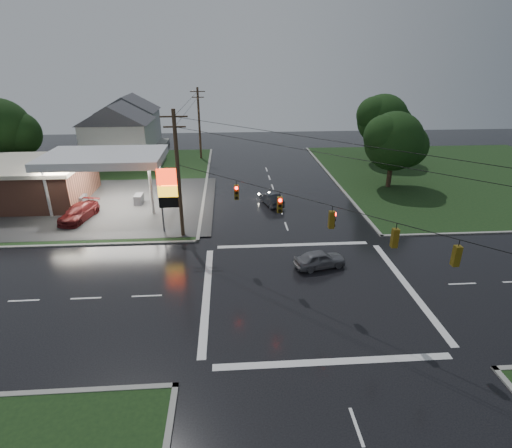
{
  "coord_description": "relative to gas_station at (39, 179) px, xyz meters",
  "views": [
    {
      "loc": [
        -5.25,
        -23.18,
        15.01
      ],
      "look_at": [
        -3.31,
        4.75,
        3.0
      ],
      "focal_mm": 28.0,
      "sensor_mm": 36.0,
      "label": 1
    }
  ],
  "objects": [
    {
      "name": "ground",
      "position": [
        25.68,
        -19.7,
        -2.55
      ],
      "size": [
        120.0,
        120.0,
        0.0
      ],
      "primitive_type": "plane",
      "color": "black",
      "rests_on": "ground"
    },
    {
      "name": "car_pump",
      "position": [
        5.73,
        -5.7,
        -1.79
      ],
      "size": [
        3.22,
        5.53,
        1.51
      ],
      "primitive_type": "imported",
      "rotation": [
        0.0,
        0.0,
        -0.23
      ],
      "color": "#5E1515",
      "rests_on": "ground"
    },
    {
      "name": "traffic_signals",
      "position": [
        25.69,
        -19.72,
        3.93
      ],
      "size": [
        26.87,
        26.87,
        1.47
      ],
      "color": "black",
      "rests_on": "ground"
    },
    {
      "name": "house_near",
      "position": [
        4.73,
        16.3,
        1.86
      ],
      "size": [
        11.05,
        8.48,
        8.6
      ],
      "color": "silver",
      "rests_on": "ground"
    },
    {
      "name": "car_crossing",
      "position": [
        27.11,
        -16.58,
        -1.88
      ],
      "size": [
        4.18,
        2.44,
        1.34
      ],
      "primitive_type": "imported",
      "rotation": [
        0.0,
        0.0,
        1.81
      ],
      "color": "slate",
      "rests_on": "ground"
    },
    {
      "name": "house_far",
      "position": [
        3.73,
        28.3,
        1.86
      ],
      "size": [
        11.05,
        8.48,
        8.6
      ],
      "color": "silver",
      "rests_on": "ground"
    },
    {
      "name": "car_north",
      "position": [
        24.88,
        -2.81,
        -1.91
      ],
      "size": [
        2.45,
        4.12,
        1.28
      ],
      "primitive_type": "imported",
      "rotation": [
        0.0,
        0.0,
        3.44
      ],
      "color": "black",
      "rests_on": "ground"
    },
    {
      "name": "utility_pole_n",
      "position": [
        16.18,
        18.3,
        2.92
      ],
      "size": [
        2.2,
        0.32,
        10.5
      ],
      "color": "#382619",
      "rests_on": "ground"
    },
    {
      "name": "pylon_sign",
      "position": [
        15.18,
        -9.2,
        1.46
      ],
      "size": [
        2.0,
        0.35,
        6.0
      ],
      "color": "#59595E",
      "rests_on": "ground"
    },
    {
      "name": "grass_nw",
      "position": [
        -0.32,
        6.3,
        -2.51
      ],
      "size": [
        36.0,
        36.0,
        0.08
      ],
      "primitive_type": "cube",
      "color": "black",
      "rests_on": "ground"
    },
    {
      "name": "tree_ne_far",
      "position": [
        42.83,
        14.29,
        3.63
      ],
      "size": [
        8.46,
        7.2,
        9.8
      ],
      "color": "black",
      "rests_on": "ground"
    },
    {
      "name": "gas_station",
      "position": [
        0.0,
        0.0,
        0.0
      ],
      "size": [
        26.2,
        18.0,
        5.6
      ],
      "color": "#2D2D2D",
      "rests_on": "ground"
    },
    {
      "name": "tree_nw_behind",
      "position": [
        -8.17,
        10.29,
        3.63
      ],
      "size": [
        8.93,
        7.6,
        10.0
      ],
      "color": "black",
      "rests_on": "ground"
    },
    {
      "name": "grass_ne",
      "position": [
        51.68,
        6.3,
        -2.51
      ],
      "size": [
        36.0,
        36.0,
        0.08
      ],
      "primitive_type": "cube",
      "color": "black",
      "rests_on": "ground"
    },
    {
      "name": "utility_pole_nw",
      "position": [
        16.18,
        -10.2,
        3.17
      ],
      "size": [
        2.2,
        0.32,
        11.0
      ],
      "color": "#382619",
      "rests_on": "ground"
    },
    {
      "name": "tree_ne_near",
      "position": [
        39.82,
        2.29,
        3.01
      ],
      "size": [
        7.99,
        6.8,
        8.98
      ],
      "color": "black",
      "rests_on": "ground"
    }
  ]
}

